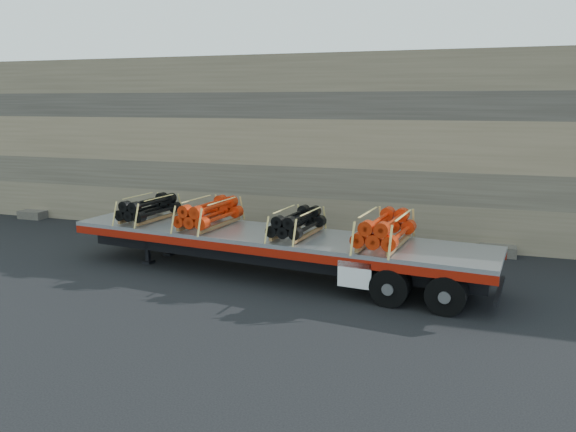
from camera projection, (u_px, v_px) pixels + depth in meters
name	position (u px, v px, depth m)	size (l,w,h in m)	color
ground	(260.00, 275.00, 17.27)	(120.00, 120.00, 0.00)	black
rock_wall	(318.00, 146.00, 22.61)	(44.00, 3.00, 7.00)	#7A6B54
trailer	(272.00, 254.00, 17.16)	(13.27, 2.55, 1.33)	#B4B6BC
bundle_front	(149.00, 209.00, 18.85)	(1.08, 2.16, 0.77)	black
bundle_midfront	(209.00, 214.00, 17.86)	(1.17, 2.33, 0.83)	red
bundle_midrear	(297.00, 224.00, 16.60)	(1.05, 2.10, 0.74)	black
bundle_rear	(385.00, 230.00, 15.50)	(1.21, 2.43, 0.86)	red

